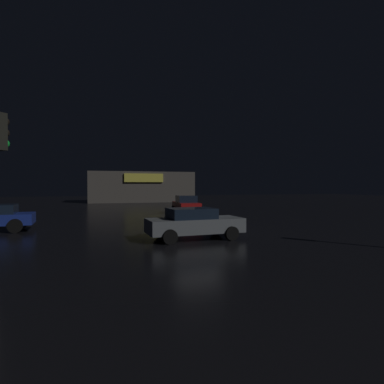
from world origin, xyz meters
The scene contains 4 objects.
ground_plane centered at (0.00, 0.00, 0.00)m, with size 120.00×120.00×0.00m, color black.
store_building centered at (1.26, 32.06, 2.19)m, with size 14.91×6.82×4.36m.
car_near centered at (-0.87, -2.15, 0.73)m, with size 4.35×2.11×1.39m.
car_far centered at (2.23, 10.32, 0.78)m, with size 2.07×4.01×1.55m.
Camera 1 is at (-5.04, -15.78, 2.40)m, focal length 29.98 mm.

